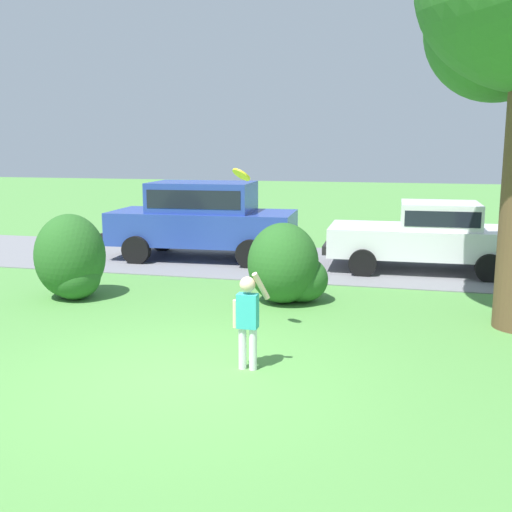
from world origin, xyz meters
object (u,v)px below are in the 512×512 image
(parked_sedan, at_px, (429,234))
(parked_suv, at_px, (203,216))
(child_thrower, at_px, (248,315))
(frisbee, at_px, (241,175))

(parked_sedan, bearing_deg, parked_suv, 178.23)
(parked_sedan, distance_m, parked_suv, 5.41)
(parked_sedan, bearing_deg, child_thrower, -109.03)
(parked_sedan, bearing_deg, frisbee, -115.59)
(parked_sedan, height_order, frisbee, frisbee)
(parked_suv, bearing_deg, child_thrower, -67.09)
(parked_sedan, xyz_separation_m, frisbee, (-2.78, -5.80, 1.57))
(parked_sedan, height_order, parked_suv, parked_suv)
(parked_sedan, relative_size, parked_suv, 0.93)
(parked_suv, height_order, child_thrower, parked_suv)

